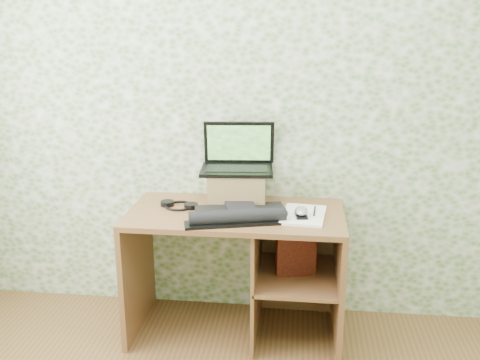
# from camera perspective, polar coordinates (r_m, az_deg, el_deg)

# --- Properties ---
(wall_back) EXTENTS (3.50, 0.00, 3.50)m
(wall_back) POSITION_cam_1_polar(r_m,az_deg,el_deg) (3.14, 0.20, 7.99)
(wall_back) COLOR white
(wall_back) RESTS_ON ground
(desk) EXTENTS (1.20, 0.60, 0.75)m
(desk) POSITION_cam_1_polar(r_m,az_deg,el_deg) (3.10, 1.06, -7.98)
(desk) COLOR brown
(desk) RESTS_ON floor
(riser) EXTENTS (0.34, 0.29, 0.19)m
(riser) POSITION_cam_1_polar(r_m,az_deg,el_deg) (3.08, -0.35, -0.82)
(riser) COLOR #A48049
(riser) RESTS_ON desk
(laptop) EXTENTS (0.43, 0.32, 0.27)m
(laptop) POSITION_cam_1_polar(r_m,az_deg,el_deg) (3.08, -0.25, 2.27)
(laptop) COLOR black
(laptop) RESTS_ON riser
(keyboard) EXTENTS (0.56, 0.41, 0.08)m
(keyboard) POSITION_cam_1_polar(r_m,az_deg,el_deg) (2.87, -0.09, -3.67)
(keyboard) COLOR black
(keyboard) RESTS_ON desk
(headphones) EXTENTS (0.22, 0.19, 0.03)m
(headphones) POSITION_cam_1_polar(r_m,az_deg,el_deg) (3.07, -6.52, -2.69)
(headphones) COLOR black
(headphones) RESTS_ON desk
(notepad) EXTENTS (0.26, 0.34, 0.02)m
(notepad) POSITION_cam_1_polar(r_m,az_deg,el_deg) (2.93, 6.79, -3.74)
(notepad) COLOR white
(notepad) RESTS_ON desk
(mouse) EXTENTS (0.09, 0.12, 0.04)m
(mouse) POSITION_cam_1_polar(r_m,az_deg,el_deg) (2.88, 6.54, -3.51)
(mouse) COLOR #B4B4B7
(mouse) RESTS_ON notepad
(pen) EXTENTS (0.02, 0.15, 0.01)m
(pen) POSITION_cam_1_polar(r_m,az_deg,el_deg) (2.97, 7.96, -3.27)
(pen) COLOR black
(pen) RESTS_ON notepad
(red_box) EXTENTS (0.23, 0.12, 0.27)m
(red_box) POSITION_cam_1_polar(r_m,az_deg,el_deg) (3.04, 5.95, -7.67)
(red_box) COLOR maroon
(red_box) RESTS_ON desk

